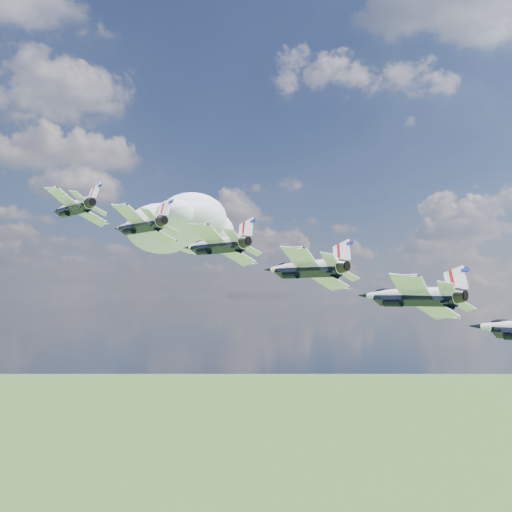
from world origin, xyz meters
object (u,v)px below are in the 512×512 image
jet_3 (302,268)px  jet_1 (138,225)px  jet_0 (72,208)px  jet_4 (407,296)px  jet_2 (213,245)px

jet_3 → jet_1: bearing=111.9°
jet_0 → jet_3: size_ratio=1.00×
jet_4 → jet_3: bearing=111.9°
jet_4 → jet_1: bearing=111.9°
jet_0 → jet_1: bearing=-68.1°
jet_0 → jet_2: jet_0 is taller
jet_2 → jet_3: jet_2 is taller
jet_2 → jet_0: bearing=111.9°
jet_1 → jet_4: (20.58, -27.75, -9.23)m
jet_1 → jet_3: jet_1 is taller
jet_0 → jet_1: 11.92m
jet_0 → jet_1: jet_0 is taller
jet_2 → jet_4: size_ratio=1.00×
jet_2 → jet_4: (13.72, -18.50, -6.16)m
jet_0 → jet_3: 35.76m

